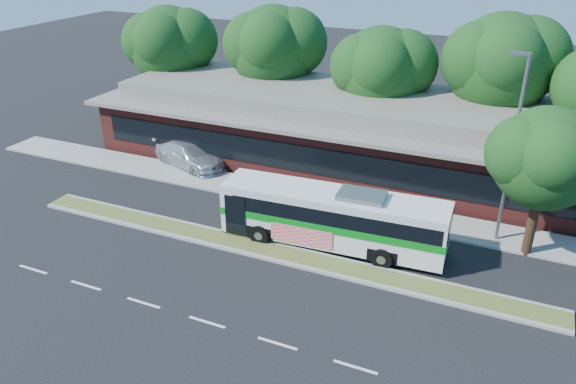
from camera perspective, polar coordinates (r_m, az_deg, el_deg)
name	(u,v)px	position (r m, az deg, el deg)	size (l,w,h in m)	color
ground	(264,258)	(26.03, -2.47, -6.75)	(120.00, 120.00, 0.00)	black
median_strip	(269,251)	(26.45, -1.89, -5.97)	(26.00, 1.10, 0.15)	#4C5223
sidewalk	(315,200)	(31.11, 2.73, -0.84)	(44.00, 2.60, 0.12)	gray
parking_lot	(102,135)	(43.00, -18.41, 5.48)	(14.00, 12.00, 0.01)	black
plaza_building	(353,129)	(36.06, 6.65, 6.42)	(33.20, 11.20, 4.45)	maroon
lamp_post	(512,146)	(27.16, 21.81, 4.35)	(0.93, 0.18, 9.07)	slate
tree_bg_a	(175,44)	(43.26, -11.45, 14.50)	(6.47, 5.80, 8.63)	black
tree_bg_b	(280,47)	(40.12, -0.85, 14.53)	(6.69, 6.00, 9.00)	black
tree_bg_c	(388,69)	(36.72, 10.11, 12.20)	(6.24, 5.60, 8.26)	black
tree_bg_d	(510,63)	(36.56, 21.59, 12.10)	(6.91, 6.20, 9.37)	black
transit_bus	(334,214)	(26.28, 4.67, -2.27)	(10.77, 2.90, 2.99)	silver
sedan	(190,155)	(35.81, -9.96, 3.73)	(2.16, 5.31, 1.54)	silver
sidewalk_tree	(555,156)	(26.64, 25.47, 3.28)	(5.08, 4.56, 7.09)	black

